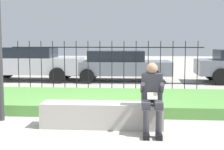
{
  "coord_description": "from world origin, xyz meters",
  "views": [
    {
      "loc": [
        0.98,
        -5.92,
        1.67
      ],
      "look_at": [
        0.34,
        2.19,
        0.79
      ],
      "focal_mm": 50.0,
      "sensor_mm": 36.0,
      "label": 1
    }
  ],
  "objects": [
    {
      "name": "ground_plane",
      "position": [
        0.0,
        0.0,
        0.0
      ],
      "size": [
        60.0,
        60.0,
        0.0
      ],
      "primitive_type": "plane",
      "color": "#A8A399"
    },
    {
      "name": "iron_fence",
      "position": [
        0.0,
        4.09,
        0.87
      ],
      "size": [
        6.21,
        0.03,
        1.68
      ],
      "color": "black",
      "rests_on": "ground_plane"
    },
    {
      "name": "stone_bench",
      "position": [
        0.32,
        0.0,
        0.22
      ],
      "size": [
        2.36,
        0.5,
        0.49
      ],
      "color": "#ADA89E",
      "rests_on": "ground_plane"
    },
    {
      "name": "car_parked_left",
      "position": [
        -3.6,
        7.08,
        0.76
      ],
      "size": [
        4.48,
        2.02,
        1.42
      ],
      "rotation": [
        0.0,
        0.0,
        0.02
      ],
      "color": "#B7B7BC",
      "rests_on": "ground_plane"
    },
    {
      "name": "car_parked_center",
      "position": [
        0.27,
        7.17,
        0.69
      ],
      "size": [
        4.22,
        2.02,
        1.29
      ],
      "rotation": [
        0.0,
        0.0,
        0.02
      ],
      "color": "slate",
      "rests_on": "ground_plane"
    },
    {
      "name": "person_seated_reader",
      "position": [
        1.27,
        -0.29,
        0.71
      ],
      "size": [
        0.42,
        0.73,
        1.28
      ],
      "color": "black",
      "rests_on": "ground_plane"
    },
    {
      "name": "grass_berm",
      "position": [
        0.0,
        2.08,
        0.13
      ],
      "size": [
        8.21,
        2.75,
        0.25
      ],
      "color": "#569342",
      "rests_on": "ground_plane"
    }
  ]
}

